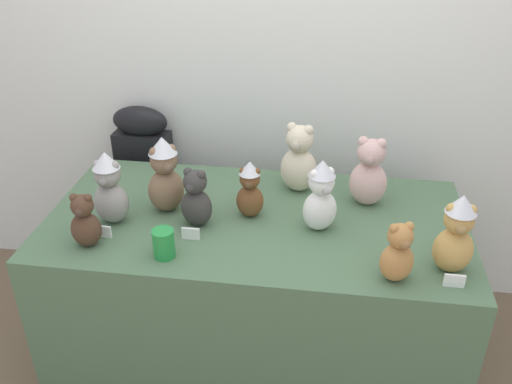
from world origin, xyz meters
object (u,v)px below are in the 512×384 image
at_px(display_table, 256,291).
at_px(teddy_bear_mocha, 165,175).
at_px(teddy_bear_chestnut, 250,190).
at_px(party_cup_green, 164,243).
at_px(teddy_bear_charcoal, 196,199).
at_px(teddy_bear_honey, 456,235).
at_px(teddy_bear_snow, 321,196).
at_px(instrument_case, 148,195).
at_px(teddy_bear_ash, 109,189).
at_px(teddy_bear_blush, 369,174).
at_px(teddy_bear_caramel, 398,254).
at_px(teddy_bear_cocoa, 85,222).
at_px(teddy_bear_cream, 299,160).

bearing_deg(display_table, teddy_bear_mocha, 177.91).
relative_size(teddy_bear_chestnut, party_cup_green, 2.23).
bearing_deg(party_cup_green, teddy_bear_charcoal, 73.11).
bearing_deg(teddy_bear_honey, teddy_bear_snow, 155.04).
bearing_deg(display_table, teddy_bear_chestnut, 152.03).
bearing_deg(teddy_bear_charcoal, teddy_bear_chestnut, 40.36).
bearing_deg(instrument_case, teddy_bear_chestnut, -38.16).
xyz_separation_m(teddy_bear_ash, teddy_bear_blush, (1.01, 0.29, -0.01)).
relative_size(instrument_case, teddy_bear_caramel, 4.40).
xyz_separation_m(teddy_bear_blush, party_cup_green, (-0.74, -0.49, -0.09)).
bearing_deg(teddy_bear_snow, teddy_bear_caramel, -75.75).
distance_m(teddy_bear_cocoa, party_cup_green, 0.31).
xyz_separation_m(teddy_bear_ash, teddy_bear_charcoal, (0.34, 0.03, -0.04)).
distance_m(instrument_case, teddy_bear_cream, 0.95).
bearing_deg(teddy_bear_cream, instrument_case, 173.57).
bearing_deg(teddy_bear_mocha, teddy_bear_honey, -47.22).
bearing_deg(party_cup_green, teddy_bear_ash, 143.30).
relative_size(instrument_case, teddy_bear_honey, 3.31).
bearing_deg(party_cup_green, teddy_bear_caramel, -1.30).
bearing_deg(teddy_bear_charcoal, instrument_case, 138.95).
relative_size(teddy_bear_cream, teddy_bear_charcoal, 1.27).
bearing_deg(teddy_bear_snow, teddy_bear_ash, 154.84).
bearing_deg(teddy_bear_cocoa, teddy_bear_cream, 31.64).
bearing_deg(teddy_bear_charcoal, teddy_bear_cream, 56.99).
distance_m(instrument_case, teddy_bear_ash, 0.79).
bearing_deg(instrument_case, teddy_bear_honey, -27.63).
bearing_deg(teddy_bear_caramel, teddy_bear_chestnut, 127.98).
xyz_separation_m(instrument_case, party_cup_green, (0.37, -0.86, 0.32)).
xyz_separation_m(teddy_bear_cream, teddy_bear_honey, (0.57, -0.50, 0.00)).
relative_size(teddy_bear_snow, teddy_bear_charcoal, 1.21).
xyz_separation_m(teddy_bear_ash, teddy_bear_caramel, (1.09, -0.22, -0.04)).
relative_size(display_table, teddy_bear_blush, 5.59).
height_order(instrument_case, teddy_bear_mocha, teddy_bear_mocha).
xyz_separation_m(teddy_bear_mocha, teddy_bear_chestnut, (0.35, 0.00, -0.04)).
height_order(teddy_bear_mocha, teddy_bear_cocoa, teddy_bear_mocha).
bearing_deg(teddy_bear_ash, teddy_bear_honey, -6.06).
relative_size(teddy_bear_cream, teddy_bear_blush, 1.03).
relative_size(teddy_bear_charcoal, party_cup_green, 2.24).
relative_size(teddy_bear_chestnut, teddy_bear_blush, 0.81).
height_order(teddy_bear_cream, teddy_bear_ash, teddy_bear_cream).
distance_m(teddy_bear_chestnut, teddy_bear_caramel, 0.65).
height_order(teddy_bear_snow, teddy_bear_cocoa, teddy_bear_snow).
distance_m(teddy_bear_mocha, teddy_bear_charcoal, 0.18).
xyz_separation_m(instrument_case, teddy_bear_mocha, (0.29, -0.55, 0.42)).
bearing_deg(teddy_bear_cocoa, teddy_bear_blush, 19.61).
distance_m(display_table, teddy_bear_chestnut, 0.50).
xyz_separation_m(teddy_bear_mocha, teddy_bear_charcoal, (0.15, -0.09, -0.05)).
bearing_deg(teddy_bear_charcoal, teddy_bear_cocoa, -137.28).
bearing_deg(teddy_bear_blush, teddy_bear_mocha, -158.96).
distance_m(teddy_bear_blush, teddy_bear_charcoal, 0.72).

